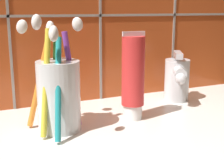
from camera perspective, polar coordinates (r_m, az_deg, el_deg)
sink_counter at (r=53.47cm, az=2.81°, el=-9.44°), size 72.89×35.14×2.00cm
toothbrush_cup at (r=50.36cm, az=-9.84°, el=-2.22°), size 10.40×12.58×18.75cm
toothpaste_tube at (r=54.56cm, az=3.87°, el=0.64°), size 4.20×4.00×15.57cm
sink_faucet at (r=67.09cm, az=11.83°, el=0.31°), size 6.65×9.55×10.48cm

